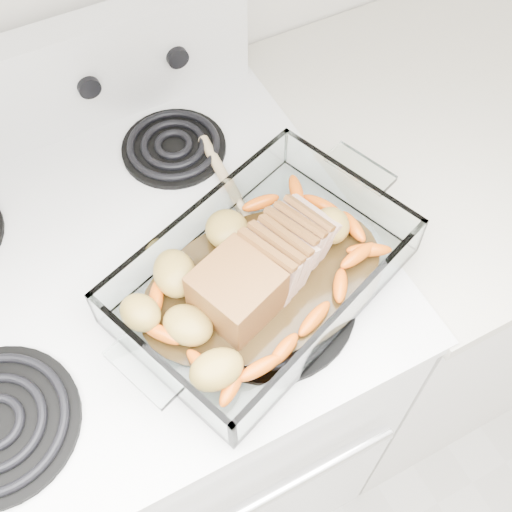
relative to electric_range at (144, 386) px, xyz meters
name	(u,v)px	position (x,y,z in m)	size (l,w,h in m)	color
electric_range	(144,386)	(0.00, 0.00, 0.00)	(0.78, 0.70, 1.12)	white
counter_right	(412,262)	(0.66, 0.00, -0.02)	(0.58, 0.68, 0.93)	white
baking_dish	(263,278)	(0.20, -0.14, 0.48)	(0.39, 0.26, 0.07)	white
pork_roast	(254,272)	(0.18, -0.14, 0.51)	(0.22, 0.10, 0.08)	brown
roast_vegetables	(247,254)	(0.19, -0.10, 0.49)	(0.39, 0.21, 0.05)	orange
wooden_spoon	(252,217)	(0.24, -0.03, 0.46)	(0.06, 0.27, 0.02)	tan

